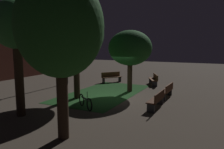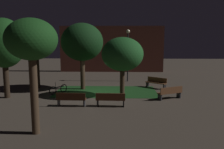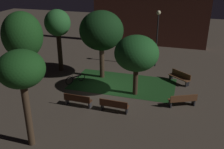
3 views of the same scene
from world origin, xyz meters
The scene contains 14 objects.
ground_plane centered at (0.00, 0.00, 0.00)m, with size 60.00×60.00×0.00m, color #473D33.
grass_lawn centered at (0.72, 0.87, 0.01)m, with size 7.86×4.14×0.01m, color #194219.
bench_corner centered at (-1.22, -3.25, 0.48)m, with size 1.81×0.52×0.88m.
bench_path_side centered at (1.21, -3.25, 0.48)m, with size 1.81×0.54×0.88m.
bench_by_lamp centered at (4.88, 2.39, 0.48)m, with size 1.72×1.47×0.88m.
bench_front_right centered at (5.26, -1.33, 0.48)m, with size 1.83×1.21×0.88m.
tree_back_left centered at (-5.11, 2.09, 4.01)m, with size 2.11×2.11×5.22m.
tree_left_canopy centered at (-1.24, 1.71, 3.82)m, with size 3.37×3.37×5.37m.
tree_right_canopy centered at (-1.96, -7.46, 4.04)m, with size 2.20×2.20×5.04m.
tree_near_wall centered at (1.96, -0.49, 3.02)m, with size 2.99×2.99×4.26m.
tree_tall_center centered at (-6.17, -1.23, 3.80)m, with size 2.89×2.89×5.54m.
lamp_post_plaza_east centered at (2.56, 5.42, 3.33)m, with size 0.36×0.36×4.96m.
bicycle centered at (-2.85, 0.05, 0.34)m, with size 1.03×1.45×0.93m.
building_wall_backdrop centered at (0.82, 11.98, 2.79)m, with size 12.61×0.80×5.57m, color brown.
Camera 2 is at (1.72, -17.47, 4.24)m, focal length 38.32 mm.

